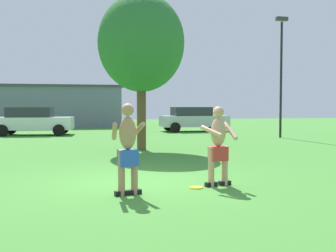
# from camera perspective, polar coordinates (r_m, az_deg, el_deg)

# --- Properties ---
(ground_plane) EXTENTS (80.00, 80.00, 0.00)m
(ground_plane) POSITION_cam_1_polar(r_m,az_deg,el_deg) (8.95, -4.66, -7.94)
(ground_plane) COLOR #428433
(player_with_cap) EXTENTS (0.71, 0.65, 1.67)m
(player_with_cap) POSITION_cam_1_polar(r_m,az_deg,el_deg) (8.52, 7.08, -2.30)
(player_with_cap) COLOR black
(player_with_cap) RESTS_ON ground_plane
(player_in_blue) EXTENTS (0.63, 0.66, 1.72)m
(player_in_blue) POSITION_cam_1_polar(r_m,az_deg,el_deg) (7.64, -5.67, -2.91)
(player_in_blue) COLOR black
(player_in_blue) RESTS_ON ground_plane
(frisbee) EXTENTS (0.27, 0.27, 0.03)m
(frisbee) POSITION_cam_1_polar(r_m,az_deg,el_deg) (8.38, 3.97, -8.60)
(frisbee) COLOR yellow
(frisbee) RESTS_ON ground_plane
(car_white_near_post) EXTENTS (4.45, 2.36, 1.58)m
(car_white_near_post) POSITION_cam_1_polar(r_m,az_deg,el_deg) (24.29, -18.40, 0.73)
(car_white_near_post) COLOR white
(car_white_near_post) RESTS_ON ground_plane
(car_silver_mid_lot) EXTENTS (4.35, 2.13, 1.58)m
(car_silver_mid_lot) POSITION_cam_1_polar(r_m,az_deg,el_deg) (26.40, 3.57, 1.03)
(car_silver_mid_lot) COLOR silver
(car_silver_mid_lot) RESTS_ON ground_plane
(lamp_post) EXTENTS (0.60, 0.24, 6.24)m
(lamp_post) POSITION_cam_1_polar(r_m,az_deg,el_deg) (22.08, 15.59, 8.25)
(lamp_post) COLOR black
(lamp_post) RESTS_ON ground_plane
(outbuilding_behind_lot) EXTENTS (13.07, 5.57, 3.24)m
(outbuilding_behind_lot) POSITION_cam_1_polar(r_m,az_deg,el_deg) (33.74, -17.66, 2.67)
(outbuilding_behind_lot) COLOR slate
(outbuilding_behind_lot) RESTS_ON ground_plane
(tree_left_field) EXTENTS (3.23, 3.23, 5.86)m
(tree_left_field) POSITION_cam_1_polar(r_m,az_deg,el_deg) (15.53, -3.78, 11.49)
(tree_left_field) COLOR brown
(tree_left_field) RESTS_ON ground_plane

